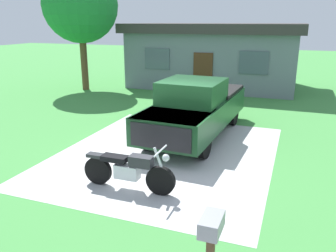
{
  "coord_description": "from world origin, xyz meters",
  "views": [
    {
      "loc": [
        3.27,
        -8.64,
        3.65
      ],
      "look_at": [
        0.12,
        -0.21,
        0.9
      ],
      "focal_mm": 36.99,
      "sensor_mm": 36.0,
      "label": 1
    }
  ],
  "objects_px": {
    "pickup_truck": "(196,107)",
    "shade_tree": "(80,5)",
    "neighbor_house": "(215,55)",
    "mailbox": "(211,236)",
    "motorcycle": "(129,170)"
  },
  "relations": [
    {
      "from": "mailbox",
      "to": "neighbor_house",
      "type": "distance_m",
      "value": 16.38
    },
    {
      "from": "motorcycle",
      "to": "pickup_truck",
      "type": "bearing_deg",
      "value": 85.65
    },
    {
      "from": "shade_tree",
      "to": "neighbor_house",
      "type": "bearing_deg",
      "value": 29.74
    },
    {
      "from": "motorcycle",
      "to": "neighbor_house",
      "type": "bearing_deg",
      "value": 95.3
    },
    {
      "from": "pickup_truck",
      "to": "neighbor_house",
      "type": "bearing_deg",
      "value": 99.74
    },
    {
      "from": "motorcycle",
      "to": "mailbox",
      "type": "distance_m",
      "value": 3.54
    },
    {
      "from": "mailbox",
      "to": "neighbor_house",
      "type": "bearing_deg",
      "value": 103.11
    },
    {
      "from": "motorcycle",
      "to": "shade_tree",
      "type": "xyz_separation_m",
      "value": [
        -7.59,
        9.81,
        3.94
      ]
    },
    {
      "from": "pickup_truck",
      "to": "mailbox",
      "type": "relative_size",
      "value": 4.53
    },
    {
      "from": "neighbor_house",
      "to": "pickup_truck",
      "type": "bearing_deg",
      "value": -80.26
    },
    {
      "from": "motorcycle",
      "to": "neighbor_house",
      "type": "xyz_separation_m",
      "value": [
        -1.25,
        13.44,
        1.32
      ]
    },
    {
      "from": "neighbor_house",
      "to": "motorcycle",
      "type": "bearing_deg",
      "value": -84.7
    },
    {
      "from": "mailbox",
      "to": "neighbor_house",
      "type": "height_order",
      "value": "neighbor_house"
    },
    {
      "from": "pickup_truck",
      "to": "shade_tree",
      "type": "relative_size",
      "value": 0.9
    },
    {
      "from": "pickup_truck",
      "to": "neighbor_house",
      "type": "height_order",
      "value": "neighbor_house"
    }
  ]
}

